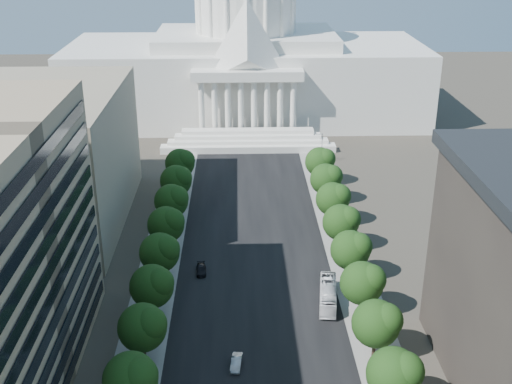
{
  "coord_description": "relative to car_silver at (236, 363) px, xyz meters",
  "views": [
    {
      "loc": [
        -2.98,
        -34.63,
        63.63
      ],
      "look_at": [
        0.43,
        81.81,
        14.13
      ],
      "focal_mm": 45.0,
      "sensor_mm": 36.0,
      "label": 1
    }
  ],
  "objects": [
    {
      "name": "tree_l_e",
      "position": [
        -14.01,
        13.72,
        5.71
      ],
      "size": [
        7.79,
        7.6,
        9.97
      ],
      "color": "#33261C",
      "rests_on": "ground"
    },
    {
      "name": "sidewalk_left",
      "position": [
        -15.35,
        43.92,
        -0.74
      ],
      "size": [
        8.0,
        260.0,
        0.02
      ],
      "primitive_type": "cube",
      "color": "gray",
      "rests_on": "ground"
    },
    {
      "name": "tree_l_j",
      "position": [
        -14.01,
        73.72,
        5.71
      ],
      "size": [
        7.79,
        7.6,
        9.97
      ],
      "color": "#33261C",
      "rests_on": "ground"
    },
    {
      "name": "tree_r_f",
      "position": [
        21.99,
        25.72,
        5.71
      ],
      "size": [
        7.79,
        7.6,
        9.97
      ],
      "color": "#33261C",
      "rests_on": "ground"
    },
    {
      "name": "tree_r_g",
      "position": [
        21.99,
        37.72,
        5.71
      ],
      "size": [
        7.79,
        7.6,
        9.97
      ],
      "color": "#33261C",
      "rests_on": "ground"
    },
    {
      "name": "tree_r_h",
      "position": [
        21.99,
        49.72,
        5.71
      ],
      "size": [
        7.79,
        7.6,
        9.97
      ],
      "color": "#33261C",
      "rests_on": "ground"
    },
    {
      "name": "road_asphalt",
      "position": [
        3.65,
        43.92,
        -0.74
      ],
      "size": [
        30.0,
        260.0,
        0.01
      ],
      "primitive_type": "cube",
      "color": "black",
      "rests_on": "ground"
    },
    {
      "name": "tree_r_d",
      "position": [
        21.99,
        1.72,
        5.71
      ],
      "size": [
        7.79,
        7.6,
        9.97
      ],
      "color": "#33261C",
      "rests_on": "ground"
    },
    {
      "name": "tree_r_c",
      "position": [
        21.99,
        -10.28,
        5.71
      ],
      "size": [
        7.79,
        7.6,
        9.97
      ],
      "color": "#33261C",
      "rests_on": "ground"
    },
    {
      "name": "streetlight_f",
      "position": [
        23.55,
        88.92,
        5.08
      ],
      "size": [
        2.61,
        0.44,
        9.0
      ],
      "color": "gray",
      "rests_on": "ground"
    },
    {
      "name": "tree_l_f",
      "position": [
        -14.01,
        25.72,
        5.71
      ],
      "size": [
        7.79,
        7.6,
        9.97
      ],
      "color": "#33261C",
      "rests_on": "ground"
    },
    {
      "name": "car_silver",
      "position": [
        0.0,
        0.0,
        0.0
      ],
      "size": [
        2.08,
        4.64,
        1.48
      ],
      "primitive_type": "imported",
      "rotation": [
        0.0,
        0.0,
        -0.12
      ],
      "color": "#A0A2A8",
      "rests_on": "ground"
    },
    {
      "name": "tree_l_i",
      "position": [
        -14.01,
        61.72,
        5.71
      ],
      "size": [
        7.79,
        7.6,
        9.97
      ],
      "color": "#33261C",
      "rests_on": "ground"
    },
    {
      "name": "city_bus",
      "position": [
        16.48,
        17.51,
        0.95
      ],
      "size": [
        4.43,
        12.42,
        3.38
      ],
      "primitive_type": "imported",
      "rotation": [
        0.0,
        0.0,
        -0.13
      ],
      "color": "white",
      "rests_on": "ground"
    },
    {
      "name": "streetlight_e",
      "position": [
        23.55,
        63.92,
        5.08
      ],
      "size": [
        2.61,
        0.44,
        9.0
      ],
      "color": "gray",
      "rests_on": "ground"
    },
    {
      "name": "streetlight_c",
      "position": [
        23.55,
        13.92,
        5.08
      ],
      "size": [
        2.61,
        0.44,
        9.0
      ],
      "color": "gray",
      "rests_on": "ground"
    },
    {
      "name": "car_dark_b",
      "position": [
        -6.85,
        28.81,
        -0.06
      ],
      "size": [
        2.18,
        4.76,
        1.35
      ],
      "primitive_type": "imported",
      "rotation": [
        0.0,
        0.0,
        0.06
      ],
      "color": "black",
      "rests_on": "ground"
    },
    {
      "name": "office_block_left_far",
      "position": [
        -44.35,
        53.92,
        14.26
      ],
      "size": [
        38.0,
        52.0,
        30.0
      ],
      "primitive_type": "cube",
      "color": "gray",
      "rests_on": "ground"
    },
    {
      "name": "tree_r_j",
      "position": [
        21.99,
        73.72,
        5.71
      ],
      "size": [
        7.79,
        7.6,
        9.97
      ],
      "color": "#33261C",
      "rests_on": "ground"
    },
    {
      "name": "capitol",
      "position": [
        3.65,
        138.81,
        19.27
      ],
      "size": [
        120.0,
        56.0,
        73.0
      ],
      "color": "white",
      "rests_on": "ground"
    },
    {
      "name": "tree_r_i",
      "position": [
        21.99,
        61.72,
        5.71
      ],
      "size": [
        7.79,
        7.6,
        9.97
      ],
      "color": "#33261C",
      "rests_on": "ground"
    },
    {
      "name": "tree_l_h",
      "position": [
        -14.01,
        49.72,
        5.71
      ],
      "size": [
        7.79,
        7.6,
        9.97
      ],
      "color": "#33261C",
      "rests_on": "ground"
    },
    {
      "name": "streetlight_d",
      "position": [
        23.55,
        38.92,
        5.08
      ],
      "size": [
        2.61,
        0.44,
        9.0
      ],
      "color": "gray",
      "rests_on": "ground"
    },
    {
      "name": "tree_l_g",
      "position": [
        -14.01,
        37.72,
        5.71
      ],
      "size": [
        7.79,
        7.6,
        9.97
      ],
      "color": "#33261C",
      "rests_on": "ground"
    },
    {
      "name": "tree_r_e",
      "position": [
        21.99,
        13.72,
        5.71
      ],
      "size": [
        7.79,
        7.6,
        9.97
      ],
      "color": "#33261C",
      "rests_on": "ground"
    },
    {
      "name": "sidewalk_right",
      "position": [
        22.65,
        43.92,
        -0.74
      ],
      "size": [
        8.0,
        260.0,
        0.02
      ],
      "primitive_type": "cube",
      "color": "gray",
      "rests_on": "ground"
    },
    {
      "name": "tree_l_c",
      "position": [
        -14.01,
        -10.28,
        5.71
      ],
      "size": [
        7.79,
        7.6,
        9.97
      ],
      "color": "#33261C",
      "rests_on": "ground"
    },
    {
      "name": "streetlight_b",
      "position": [
        23.55,
        -11.08,
        5.08
      ],
      "size": [
        2.61,
        0.44,
        9.0
      ],
      "color": "gray",
      "rests_on": "ground"
    },
    {
      "name": "tree_l_d",
      "position": [
        -14.01,
        1.72,
        5.71
      ],
      "size": [
        7.79,
        7.6,
        9.97
      ],
      "color": "#33261C",
      "rests_on": "ground"
    }
  ]
}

